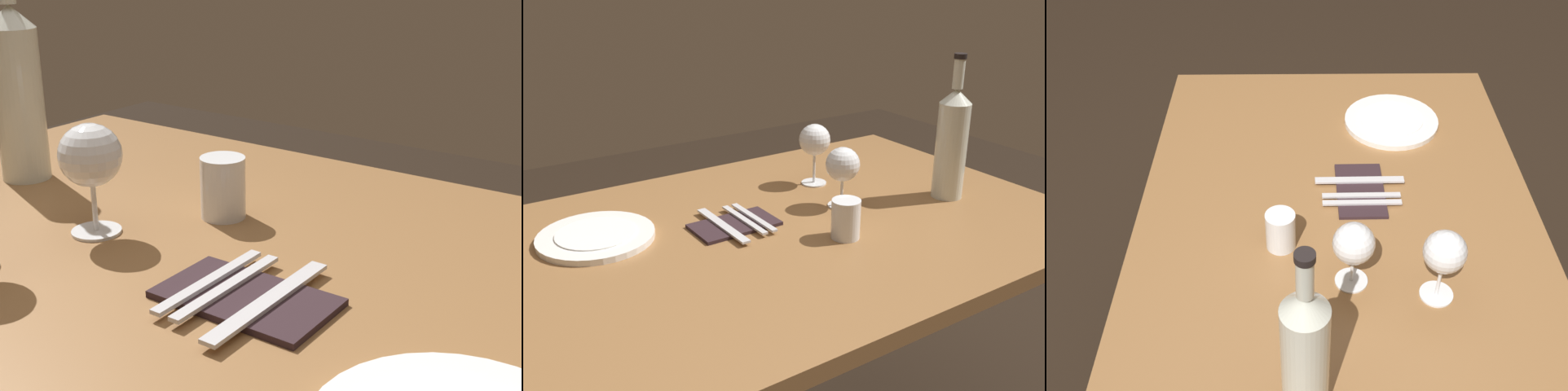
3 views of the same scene
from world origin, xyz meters
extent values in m
cube|color=olive|center=(0.00, 0.00, 0.72)|extent=(1.30, 0.90, 0.04)
cylinder|color=brown|center=(-0.58, 0.38, 0.35)|extent=(0.06, 0.06, 0.70)
cylinder|color=white|center=(-0.17, -0.02, 0.74)|extent=(0.07, 0.07, 0.00)
cylinder|color=white|center=(-0.17, -0.02, 0.78)|extent=(0.01, 0.01, 0.07)
sphere|color=white|center=(-0.17, -0.02, 0.85)|extent=(0.08, 0.08, 0.08)
cylinder|color=#42070F|center=(-0.17, -0.02, 0.85)|extent=(0.06, 0.06, 0.03)
cylinder|color=silver|center=(-0.43, 0.08, 0.86)|extent=(0.08, 0.08, 0.24)
cone|color=silver|center=(-0.43, 0.08, 1.00)|extent=(0.08, 0.08, 0.03)
cylinder|color=white|center=(-0.07, 0.13, 0.78)|extent=(0.06, 0.06, 0.09)
cylinder|color=silver|center=(-0.07, 0.13, 0.77)|extent=(0.05, 0.05, 0.04)
cube|color=#2D1E23|center=(0.11, -0.05, 0.74)|extent=(0.19, 0.11, 0.01)
cube|color=silver|center=(0.08, -0.05, 0.75)|extent=(0.02, 0.18, 0.00)
cube|color=silver|center=(0.06, -0.05, 0.75)|extent=(0.02, 0.18, 0.00)
cube|color=silver|center=(0.14, -0.05, 0.75)|extent=(0.02, 0.21, 0.00)
camera|label=1|loc=(0.52, -0.61, 1.11)|focal=49.87mm
camera|label=2|loc=(0.70, 1.05, 1.31)|focal=42.15mm
camera|label=3|loc=(-0.98, 0.08, 1.68)|focal=42.41mm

